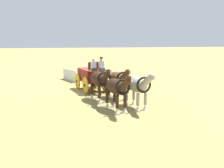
{
  "coord_description": "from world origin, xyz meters",
  "views": [
    {
      "loc": [
        19.81,
        -2.72,
        3.97
      ],
      "look_at": [
        4.28,
        0.77,
        1.2
      ],
      "focal_mm": 40.86,
      "sensor_mm": 36.0,
      "label": 1
    }
  ],
  "objects_px": {
    "show_wagon": "(91,76)",
    "draft_horse_rear_off": "(100,80)",
    "draft_horse_rear_near": "(118,80)",
    "draft_horse_lead_off": "(117,88)",
    "draft_horse_lead_near": "(137,86)"
  },
  "relations": [
    {
      "from": "draft_horse_rear_near",
      "to": "draft_horse_lead_near",
      "type": "bearing_deg",
      "value": 11.57
    },
    {
      "from": "draft_horse_lead_off",
      "to": "draft_horse_rear_near",
      "type": "bearing_deg",
      "value": 165.06
    },
    {
      "from": "draft_horse_rear_near",
      "to": "draft_horse_lead_off",
      "type": "bearing_deg",
      "value": -14.94
    },
    {
      "from": "draft_horse_lead_near",
      "to": "draft_horse_lead_off",
      "type": "relative_size",
      "value": 0.99
    },
    {
      "from": "draft_horse_rear_off",
      "to": "draft_horse_lead_off",
      "type": "bearing_deg",
      "value": 11.57
    },
    {
      "from": "show_wagon",
      "to": "draft_horse_rear_near",
      "type": "relative_size",
      "value": 1.9
    },
    {
      "from": "draft_horse_lead_near",
      "to": "draft_horse_lead_off",
      "type": "bearing_deg",
      "value": -78.19
    },
    {
      "from": "show_wagon",
      "to": "draft_horse_lead_near",
      "type": "distance_m",
      "value": 6.09
    },
    {
      "from": "show_wagon",
      "to": "draft_horse_rear_off",
      "type": "relative_size",
      "value": 1.82
    },
    {
      "from": "show_wagon",
      "to": "draft_horse_lead_near",
      "type": "height_order",
      "value": "show_wagon"
    },
    {
      "from": "draft_horse_rear_near",
      "to": "draft_horse_rear_off",
      "type": "bearing_deg",
      "value": -78.62
    },
    {
      "from": "show_wagon",
      "to": "draft_horse_rear_off",
      "type": "xyz_separation_m",
      "value": [
        3.5,
        0.05,
        0.21
      ]
    },
    {
      "from": "draft_horse_lead_near",
      "to": "show_wagon",
      "type": "bearing_deg",
      "value": -162.3
    },
    {
      "from": "show_wagon",
      "to": "draft_horse_rear_off",
      "type": "distance_m",
      "value": 3.51
    },
    {
      "from": "show_wagon",
      "to": "draft_horse_lead_near",
      "type": "bearing_deg",
      "value": 17.7
    }
  ]
}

